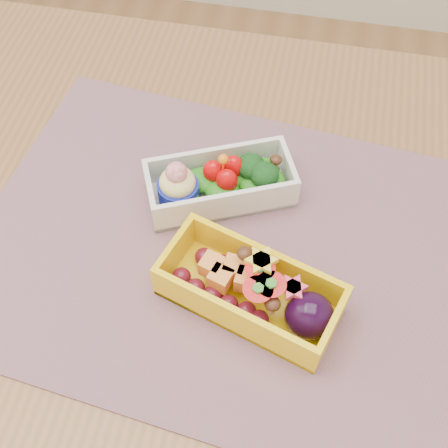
% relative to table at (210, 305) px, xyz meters
% --- Properties ---
extents(ground, '(3.00, 3.00, 0.00)m').
position_rel_table_xyz_m(ground, '(0.00, 0.00, -0.65)').
color(ground, olive).
extents(table, '(1.20, 0.80, 0.75)m').
position_rel_table_xyz_m(table, '(0.00, 0.00, 0.00)').
color(table, brown).
rests_on(table, ground).
extents(placemat, '(0.58, 0.47, 0.00)m').
position_rel_table_xyz_m(placemat, '(0.00, 0.02, 0.10)').
color(placemat, '#865D62').
rests_on(placemat, table).
extents(bento_white, '(0.18, 0.14, 0.07)m').
position_rel_table_xyz_m(bento_white, '(-0.01, 0.09, 0.13)').
color(bento_white, silver).
rests_on(bento_white, placemat).
extents(bento_yellow, '(0.20, 0.13, 0.06)m').
position_rel_table_xyz_m(bento_yellow, '(0.06, -0.04, 0.13)').
color(bento_yellow, yellow).
rests_on(bento_yellow, placemat).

